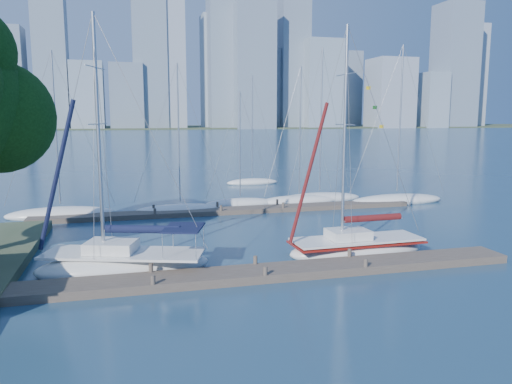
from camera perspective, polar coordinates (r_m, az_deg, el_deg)
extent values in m
plane|color=#17334C|center=(23.89, 0.48, -9.74)|extent=(700.00, 700.00, 0.00)
cube|color=#473D34|center=(23.83, 0.48, -9.28)|extent=(26.00, 2.00, 0.40)
cube|color=#473D34|center=(39.40, -2.79, -2.13)|extent=(30.00, 1.80, 0.36)
cube|color=#38472D|center=(342.02, -13.76, 7.12)|extent=(800.00, 100.00, 1.50)
ellipsoid|color=silver|center=(25.52, -14.84, -8.26)|extent=(8.75, 5.15, 1.46)
cube|color=silver|center=(25.33, -14.90, -6.78)|extent=(8.10, 4.76, 0.12)
cube|color=silver|center=(25.43, -16.19, -5.98)|extent=(2.77, 2.40, 0.54)
cylinder|color=silver|center=(24.80, -17.56, 6.12)|extent=(0.18, 0.18, 11.29)
cylinder|color=silver|center=(24.77, -12.80, -4.38)|extent=(3.78, 1.31, 0.10)
cylinder|color=black|center=(24.75, -12.81, -4.16)|extent=(3.57, 1.49, 0.39)
cube|color=black|center=(24.26, -8.27, -4.06)|extent=(2.38, 2.74, 0.08)
ellipsoid|color=silver|center=(28.19, 11.42, -6.56)|extent=(7.83, 2.77, 1.36)
cube|color=silver|center=(28.03, 11.46, -5.30)|extent=(7.26, 2.55, 0.11)
cube|color=silver|center=(27.71, 10.48, -4.76)|extent=(2.23, 1.71, 0.50)
cylinder|color=silver|center=(26.83, 10.10, 6.39)|extent=(0.16, 0.16, 11.27)
cylinder|color=silver|center=(28.24, 13.20, -3.08)|extent=(3.68, 0.20, 0.09)
cylinder|color=#501112|center=(28.23, 13.20, -2.90)|extent=(3.39, 0.46, 0.36)
cube|color=maroon|center=(28.07, 11.45, -5.61)|extent=(7.42, 2.65, 0.09)
ellipsoid|color=silver|center=(40.42, -21.40, -2.40)|extent=(8.12, 3.08, 1.17)
cylinder|color=silver|center=(39.76, -21.91, 6.75)|extent=(0.13, 0.13, 11.17)
ellipsoid|color=silver|center=(39.94, -8.64, -2.07)|extent=(7.47, 3.41, 1.00)
cylinder|color=silver|center=(39.28, -8.84, 6.60)|extent=(0.11, 0.11, 10.61)
ellipsoid|color=silver|center=(42.53, -1.81, -1.34)|extent=(6.47, 3.14, 0.94)
cylinder|color=silver|center=(41.95, -1.84, 5.47)|extent=(0.10, 0.10, 8.72)
ellipsoid|color=silver|center=(43.94, 4.96, -1.02)|extent=(7.49, 3.91, 1.02)
cylinder|color=silver|center=(43.34, 5.06, 7.00)|extent=(0.11, 0.11, 10.79)
ellipsoid|color=silver|center=(45.23, 7.27, -0.76)|extent=(8.01, 5.26, 1.11)
cylinder|color=silver|center=(44.63, 7.45, 8.14)|extent=(0.12, 0.12, 12.39)
ellipsoid|color=silver|center=(45.51, 15.78, -0.95)|extent=(8.93, 3.10, 1.17)
cylinder|color=silver|center=(44.92, 16.15, 7.97)|extent=(0.13, 0.13, 12.43)
ellipsoid|color=silver|center=(56.14, -0.42, 1.10)|extent=(6.09, 3.02, 0.94)
cylinder|color=silver|center=(55.67, -0.43, 7.46)|extent=(0.10, 0.10, 11.08)
cube|color=slate|center=(316.59, -26.82, 11.47)|extent=(21.94, 17.63, 56.52)
cube|color=#98A3B6|center=(334.07, -22.13, 9.70)|extent=(14.23, 17.61, 34.83)
cube|color=gray|center=(307.69, -18.68, 10.35)|extent=(18.11, 19.81, 38.40)
cube|color=slate|center=(308.79, -14.57, 10.50)|extent=(19.19, 16.86, 38.20)
cube|color=#98A3B6|center=(314.19, -9.91, 14.34)|extent=(18.64, 14.99, 78.97)
cube|color=gray|center=(332.83, -4.72, 13.45)|extent=(16.77, 17.46, 71.32)
cube|color=slate|center=(311.51, -0.29, 14.11)|extent=(24.07, 18.95, 74.58)
cube|color=#98A3B6|center=(331.69, 2.49, 11.63)|extent=(14.19, 17.11, 49.94)
cube|color=gray|center=(325.75, 7.48, 12.08)|extent=(23.15, 18.80, 55.18)
cube|color=slate|center=(365.48, 10.32, 11.41)|extent=(16.00, 17.52, 52.24)
cube|color=#98A3B6|center=(345.87, 15.08, 10.81)|extent=(25.78, 23.94, 44.95)
cube|color=gray|center=(361.73, 19.30, 9.84)|extent=(15.68, 21.38, 36.38)
cube|color=slate|center=(376.79, 21.73, 13.18)|extent=(24.31, 23.60, 82.74)
cube|color=#98A3B6|center=(408.17, 23.21, 12.06)|extent=(18.38, 17.08, 73.62)
cube|color=slate|center=(317.27, -22.47, 15.80)|extent=(17.66, 18.00, 101.27)
cube|color=slate|center=(315.66, -12.13, 16.81)|extent=(19.62, 18.00, 106.93)
cube|color=slate|center=(321.68, -3.73, 17.53)|extent=(18.99, 18.00, 114.89)
cube|color=slate|center=(331.14, 4.22, 14.51)|extent=(18.45, 18.00, 83.22)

